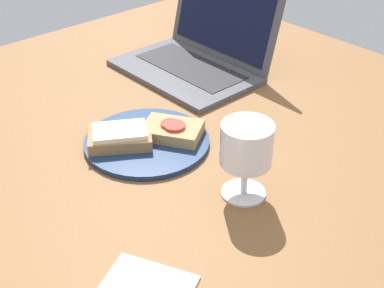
{
  "coord_description": "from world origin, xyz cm",
  "views": [
    {
      "loc": [
        63.79,
        -53.01,
        59.44
      ],
      "look_at": [
        5.6,
        -0.22,
        8.0
      ],
      "focal_mm": 50.0,
      "sensor_mm": 36.0,
      "label": 1
    }
  ],
  "objects_px": {
    "sandwich_with_tomato": "(172,130)",
    "wine_glass": "(246,148)",
    "sandwich_with_cheese": "(120,137)",
    "laptop": "(200,49)",
    "plate": "(147,142)"
  },
  "relations": [
    {
      "from": "sandwich_with_tomato",
      "to": "wine_glass",
      "type": "relative_size",
      "value": 1.0
    },
    {
      "from": "plate",
      "to": "wine_glass",
      "type": "xyz_separation_m",
      "value": [
        0.23,
        0.03,
        0.09
      ]
    },
    {
      "from": "sandwich_with_tomato",
      "to": "wine_glass",
      "type": "height_order",
      "value": "wine_glass"
    },
    {
      "from": "sandwich_with_tomato",
      "to": "sandwich_with_cheese",
      "type": "height_order",
      "value": "sandwich_with_cheese"
    },
    {
      "from": "sandwich_with_cheese",
      "to": "wine_glass",
      "type": "xyz_separation_m",
      "value": [
        0.25,
        0.07,
        0.07
      ]
    },
    {
      "from": "wine_glass",
      "to": "laptop",
      "type": "xyz_separation_m",
      "value": [
        -0.41,
        0.28,
        -0.04
      ]
    },
    {
      "from": "plate",
      "to": "wine_glass",
      "type": "bearing_deg",
      "value": 6.55
    },
    {
      "from": "plate",
      "to": "laptop",
      "type": "height_order",
      "value": "laptop"
    },
    {
      "from": "wine_glass",
      "to": "laptop",
      "type": "height_order",
      "value": "laptop"
    },
    {
      "from": "sandwich_with_tomato",
      "to": "laptop",
      "type": "xyz_separation_m",
      "value": [
        -0.21,
        0.26,
        0.03
      ]
    },
    {
      "from": "laptop",
      "to": "plate",
      "type": "bearing_deg",
      "value": -59.43
    },
    {
      "from": "sandwich_with_tomato",
      "to": "sandwich_with_cheese",
      "type": "relative_size",
      "value": 0.96
    },
    {
      "from": "plate",
      "to": "laptop",
      "type": "relative_size",
      "value": 0.71
    },
    {
      "from": "plate",
      "to": "wine_glass",
      "type": "height_order",
      "value": "wine_glass"
    },
    {
      "from": "plate",
      "to": "laptop",
      "type": "distance_m",
      "value": 0.36
    }
  ]
}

